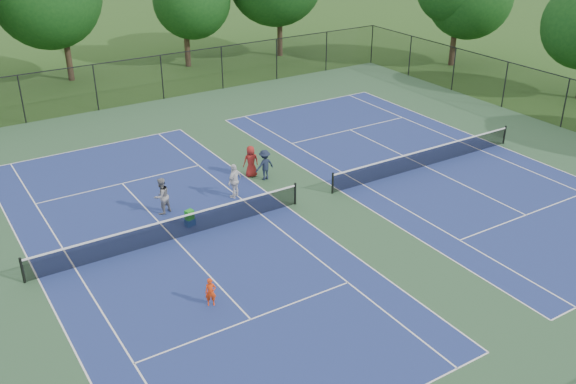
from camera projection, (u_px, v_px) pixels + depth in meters
ground at (314, 199)px, 29.88m from camera, size 140.00×140.00×0.00m
court_pad at (314, 199)px, 29.88m from camera, size 36.00×36.00×0.01m
tennis_court_left at (175, 237)px, 26.46m from camera, size 12.00×23.83×1.07m
tennis_court_right at (425, 165)px, 33.22m from camera, size 12.00×23.83×1.07m
perimeter_fence at (315, 167)px, 29.18m from camera, size 36.08×36.08×3.02m
child_player at (211, 292)px, 22.17m from camera, size 0.46×0.39×1.07m
instructor at (162, 196)px, 28.23m from camera, size 1.00×0.89×1.69m
bystander_a at (235, 181)px, 29.69m from camera, size 1.06×0.82×1.67m
bystander_b at (265, 165)px, 31.50m from camera, size 1.05×0.66×1.55m
bystander_c at (251, 161)px, 31.82m from camera, size 0.86×0.64×1.60m
ball_crate at (190, 222)px, 27.48m from camera, size 0.47×0.38×0.32m
ball_hopper at (189, 215)px, 27.32m from camera, size 0.40×0.35×0.42m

